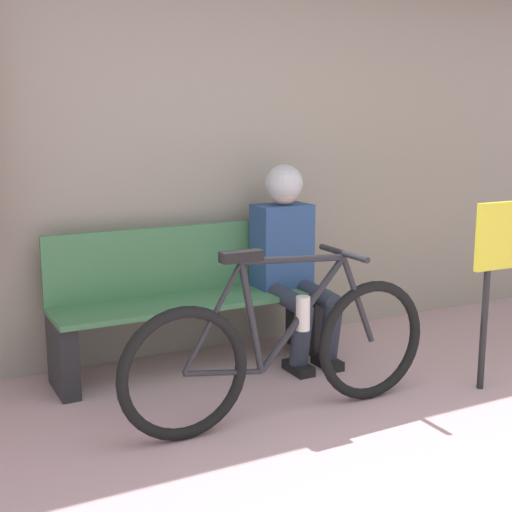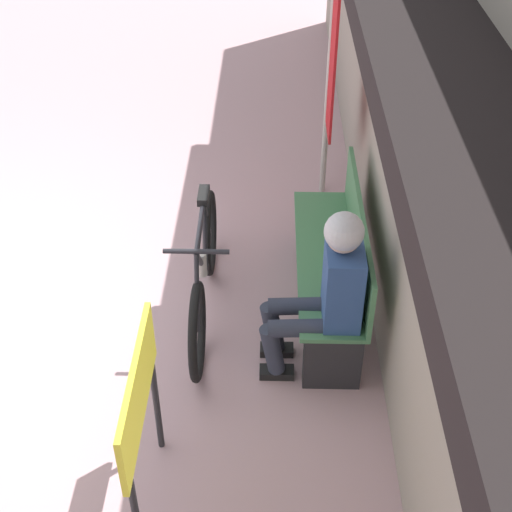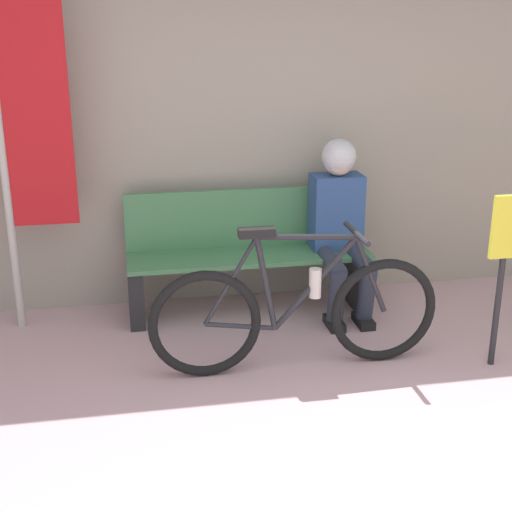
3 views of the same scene
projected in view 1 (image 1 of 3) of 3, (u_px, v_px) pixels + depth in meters
The scene contains 4 objects.
storefront_wall at pixel (194, 82), 4.28m from camera, with size 12.00×0.56×3.20m.
park_bench_near at pixel (191, 303), 4.18m from camera, with size 1.63×0.42×0.83m.
bicycle at pixel (284, 350), 3.46m from camera, with size 1.68×0.40×0.86m.
person_seated at pixel (289, 249), 4.30m from camera, with size 0.34×0.60×1.18m.
Camera 1 is at (-1.70, -1.50, 1.48)m, focal length 50.00 mm.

